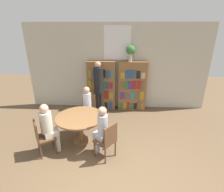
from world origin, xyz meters
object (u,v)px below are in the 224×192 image
Objects in this scene: reading_table at (80,121)px; chair_left_side at (89,109)px; chair_near_camera at (42,136)px; flower_vase at (131,51)px; seated_reader_back at (48,125)px; bookshelf_right at (132,86)px; bookshelf_left at (102,86)px; chair_far_side at (107,140)px; seated_reader_right at (101,129)px; librarian_standing at (98,83)px; seated_reader_left at (87,105)px.

reading_table is 1.35× the size of chair_left_side.
chair_near_camera reaches higher than reading_table.
flower_vase reaches higher than seated_reader_back.
flower_vase is (-0.11, 0.00, 1.23)m from bookshelf_right.
chair_near_camera is 1.69m from chair_left_side.
bookshelf_left reaches higher than chair_far_side.
seated_reader_back is (0.15, 0.10, 0.22)m from chair_near_camera.
librarian_standing is at bearing 47.25° from seated_reader_right.
seated_reader_back is at bearing 62.91° from seated_reader_left.
librarian_standing is at bearing 119.65° from chair_near_camera.
reading_table is at bearing 90.00° from chair_left_side.
chair_far_side is at bearing 117.00° from chair_left_side.
seated_reader_left is at bearing 66.11° from chair_far_side.
reading_table is at bearing 90.00° from chair_far_side.
bookshelf_right is at bearing -0.02° from bookshelf_left.
chair_left_side is 0.93m from librarian_standing.
chair_left_side is (-1.28, -1.15, -1.61)m from flower_vase.
bookshelf_right is at bearing -137.74° from chair_left_side.
chair_far_side is at bearing -81.29° from bookshelf_left.
librarian_standing is at bearing -153.96° from flower_vase.
chair_near_camera is at bearing -130.37° from bookshelf_right.
bookshelf_left is at bearing 179.98° from bookshelf_right.
chair_near_camera is 1.40m from seated_reader_right.
bookshelf_right is 1.39× the size of seated_reader_right.
seated_reader_right reaches higher than chair_far_side.
bookshelf_right is at bearing -133.71° from seated_reader_left.
seated_reader_back is at bearing 126.20° from seated_reader_right.
reading_table is (-1.32, -2.09, -1.48)m from flower_vase.
flower_vase is 1.51m from librarian_standing.
bookshelf_right is 3.44m from chair_near_camera.
chair_left_side is at bearing 63.00° from chair_far_side.
bookshelf_left reaches higher than seated_reader_left.
seated_reader_back reaches higher than reading_table.
bookshelf_left is 2.74m from chair_far_side.
chair_near_camera is at bearing 126.00° from chair_far_side.
bookshelf_left is 1.40× the size of seated_reader_left.
flower_vase is at bearing 57.76° from reading_table.
chair_left_side is 1.54m from seated_reader_right.
seated_reader_left is (-0.70, 1.35, 0.21)m from chair_far_side.
flower_vase is at bearing 107.75° from chair_near_camera.
librarian_standing reaches higher than seated_reader_back.
flower_vase is 0.42× the size of seated_reader_right.
seated_reader_right is (0.56, -1.24, -0.00)m from seated_reader_left.
librarian_standing is (1.07, 2.11, 0.63)m from chair_near_camera.
seated_reader_back is (-1.38, 0.17, 0.22)m from chair_far_side.
bookshelf_left reaches higher than chair_near_camera.
flower_vase is at bearing 177.33° from bookshelf_right.
bookshelf_right is at bearing 23.69° from librarian_standing.
chair_far_side is at bearing -90.00° from seated_reader_right.
bookshelf_right is 1.40× the size of seated_reader_left.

